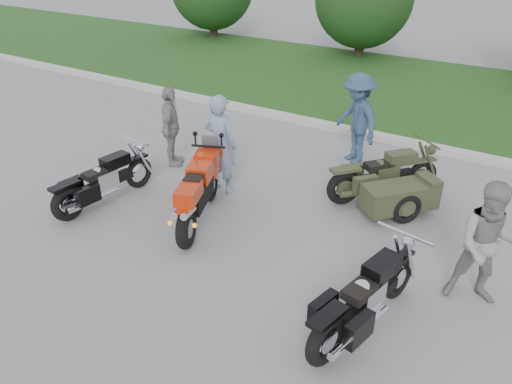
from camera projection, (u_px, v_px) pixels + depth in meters
The scene contains 11 objects.
ground at pixel (208, 252), 7.96m from camera, with size 80.00×80.00×0.00m, color gray.
curb at pixel (355, 132), 12.37m from camera, with size 60.00×0.30×0.15m, color #B8B6AD.
grass_strip at pixel (408, 90), 15.45m from camera, with size 60.00×8.00×0.14m, color #2A5E20.
sportbike_red at pixel (198, 191), 8.46m from camera, with size 1.05×2.14×1.07m.
cruiser_left at pixel (101, 183), 9.12m from camera, with size 0.45×2.22×0.86m.
cruiser_right at pixel (362, 302), 6.23m from camera, with size 0.61×2.30×0.89m.
cruiser_sidecar at pixel (391, 188), 9.00m from camera, with size 1.93×2.13×0.90m.
person_stripe at pixel (221, 144), 9.38m from camera, with size 0.70×0.46×1.93m, color #7E90AC.
person_grey at pixel (488, 245), 6.55m from camera, with size 0.88×0.68×1.80m, color gray.
person_denim at pixel (357, 119), 10.58m from camera, with size 1.26×0.72×1.95m, color #314A67.
person_back at pixel (171, 127), 10.47m from camera, with size 1.01×0.42×1.72m, color gray.
Camera 1 is at (4.17, -5.10, 4.63)m, focal length 35.00 mm.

